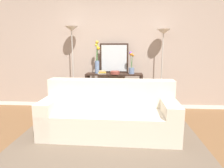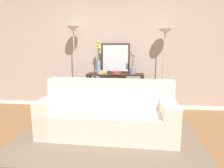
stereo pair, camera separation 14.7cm
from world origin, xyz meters
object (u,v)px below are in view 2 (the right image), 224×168
(fruit_bowl, at_px, (116,73))
(floor_lamp_left, at_px, (74,45))
(book_stack, at_px, (103,72))
(vase_short_flowers, at_px, (133,66))
(floor_lamp_right, at_px, (164,48))
(console_table, at_px, (115,86))
(wall_mirror, at_px, (115,58))
(book_row_under_console, at_px, (101,108))
(vase_tall_flowers, at_px, (98,60))
(couch, at_px, (108,115))

(fruit_bowl, bearing_deg, floor_lamp_left, 171.29)
(book_stack, bearing_deg, vase_short_flowers, 5.68)
(floor_lamp_right, height_order, fruit_bowl, floor_lamp_right)
(floor_lamp_right, xyz_separation_m, fruit_bowl, (-1.01, -0.15, -0.52))
(console_table, height_order, fruit_bowl, fruit_bowl)
(floor_lamp_left, bearing_deg, wall_mirror, 6.21)
(book_stack, xyz_separation_m, book_row_under_console, (-0.06, 0.08, -0.84))
(floor_lamp_left, distance_m, wall_mirror, 0.97)
(floor_lamp_right, relative_size, wall_mirror, 2.75)
(vase_tall_flowers, relative_size, book_stack, 3.83)
(book_row_under_console, bearing_deg, console_table, 0.00)
(console_table, bearing_deg, couch, -90.51)
(couch, distance_m, book_row_under_console, 1.24)
(floor_lamp_left, xyz_separation_m, vase_short_flowers, (1.30, -0.06, -0.45))
(fruit_bowl, height_order, book_stack, book_stack)
(couch, relative_size, vase_tall_flowers, 3.04)
(vase_short_flowers, bearing_deg, book_stack, -174.32)
(wall_mirror, relative_size, vase_tall_flowers, 0.92)
(console_table, distance_m, vase_short_flowers, 0.58)
(console_table, xyz_separation_m, wall_mirror, (-0.01, 0.14, 0.60))
(wall_mirror, bearing_deg, couch, -90.02)
(fruit_bowl, bearing_deg, vase_tall_flowers, 163.09)
(floor_lamp_right, bearing_deg, vase_tall_flowers, -179.02)
(console_table, xyz_separation_m, floor_lamp_right, (1.04, 0.04, 0.83))
(vase_tall_flowers, height_order, book_row_under_console, vase_tall_flowers)
(wall_mirror, bearing_deg, fruit_bowl, -82.02)
(vase_short_flowers, height_order, book_row_under_console, vase_short_flowers)
(couch, height_order, vase_short_flowers, vase_short_flowers)
(floor_lamp_right, bearing_deg, console_table, -177.68)
(fruit_bowl, bearing_deg, floor_lamp_right, 8.20)
(console_table, relative_size, vase_tall_flowers, 1.73)
(console_table, height_order, vase_tall_flowers, vase_tall_flowers)
(couch, xyz_separation_m, vase_tall_flowers, (-0.37, 1.19, 0.82))
(vase_tall_flowers, distance_m, book_stack, 0.29)
(console_table, height_order, floor_lamp_left, floor_lamp_left)
(floor_lamp_right, distance_m, vase_short_flowers, 0.77)
(floor_lamp_left, bearing_deg, book_row_under_console, -3.92)
(vase_tall_flowers, height_order, fruit_bowl, vase_tall_flowers)
(wall_mirror, bearing_deg, vase_short_flowers, -22.54)
(vase_tall_flowers, xyz_separation_m, fruit_bowl, (0.40, -0.12, -0.25))
(fruit_bowl, distance_m, book_stack, 0.28)
(floor_lamp_left, bearing_deg, couch, -53.03)
(fruit_bowl, height_order, book_row_under_console, fruit_bowl)
(floor_lamp_left, relative_size, book_row_under_console, 5.01)
(wall_mirror, height_order, book_stack, wall_mirror)
(console_table, relative_size, book_stack, 6.65)
(floor_lamp_right, bearing_deg, vase_short_flowers, -174.81)
(floor_lamp_left, bearing_deg, vase_tall_flowers, -2.50)
(console_table, relative_size, floor_lamp_left, 0.66)
(couch, relative_size, floor_lamp_right, 1.20)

